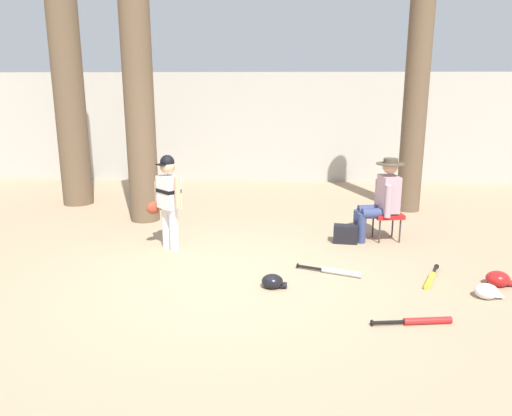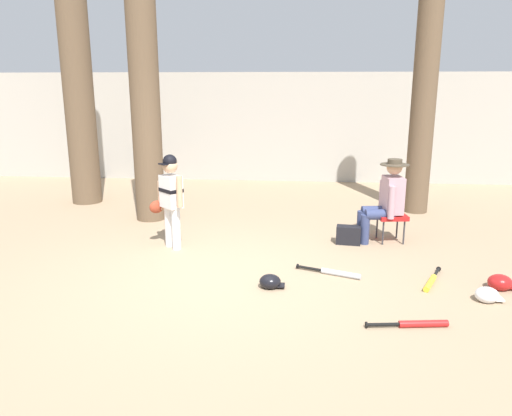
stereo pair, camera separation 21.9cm
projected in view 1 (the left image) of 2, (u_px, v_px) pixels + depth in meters
ground_plane at (226, 280)px, 5.72m from camera, size 60.00×60.00×0.00m
concrete_back_wall at (255, 127)px, 11.52m from camera, size 18.00×0.36×2.48m
tree_near_player at (137, 73)px, 7.70m from camera, size 0.62×0.62×5.35m
tree_behind_spectator at (415, 102)px, 8.47m from camera, size 0.65×0.65×4.51m
young_ballplayer at (168, 196)px, 6.65m from camera, size 0.57×0.44×1.31m
folding_stool at (387, 216)px, 7.13m from camera, size 0.45×0.45×0.41m
seated_spectator at (382, 197)px, 7.05m from camera, size 0.67×0.54×1.20m
handbag_beside_stool at (345, 234)px, 7.05m from camera, size 0.36×0.22×0.26m
tree_far_left at (68, 81)px, 8.87m from camera, size 0.72×0.72×5.22m
bat_red_barrel at (421, 321)px, 4.66m from camera, size 0.78×0.16×0.07m
bat_yellow_trainer at (431, 279)px, 5.68m from camera, size 0.36×0.69×0.07m
bat_aluminum_silver at (336, 272)px, 5.89m from camera, size 0.77×0.35×0.07m
batting_helmet_red at (498, 279)px, 5.56m from camera, size 0.31×0.24×0.18m
batting_helmet_white at (487, 291)px, 5.24m from camera, size 0.29×0.22×0.17m
batting_helmet_black at (273, 281)px, 5.50m from camera, size 0.29×0.22×0.16m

